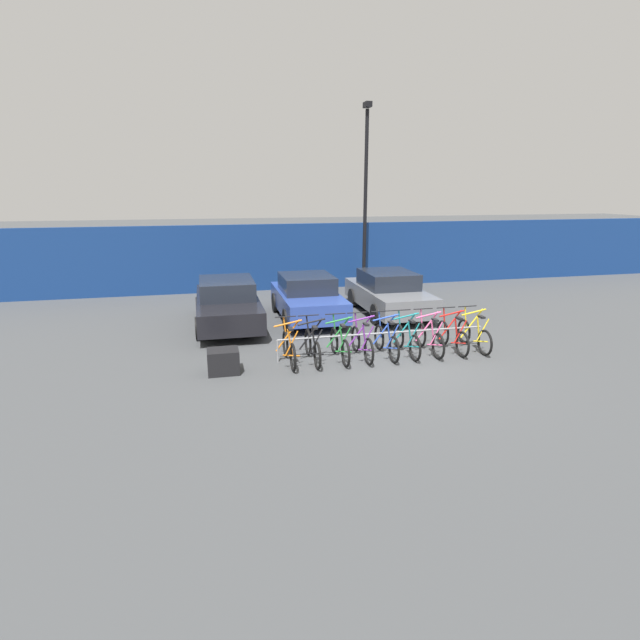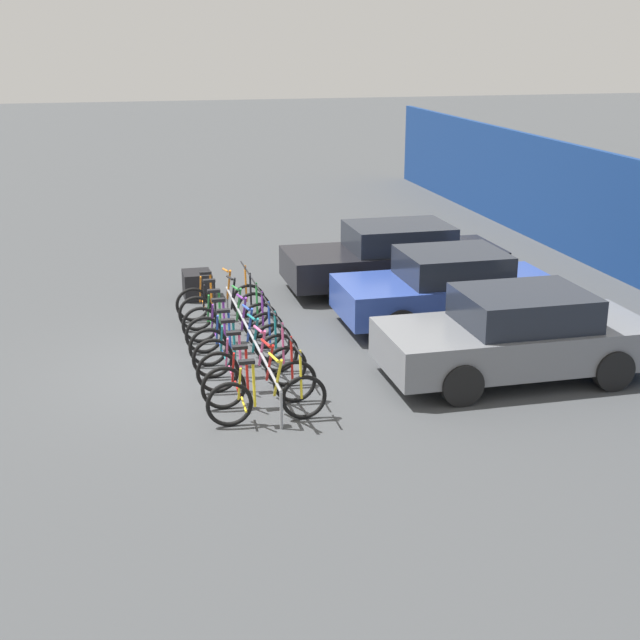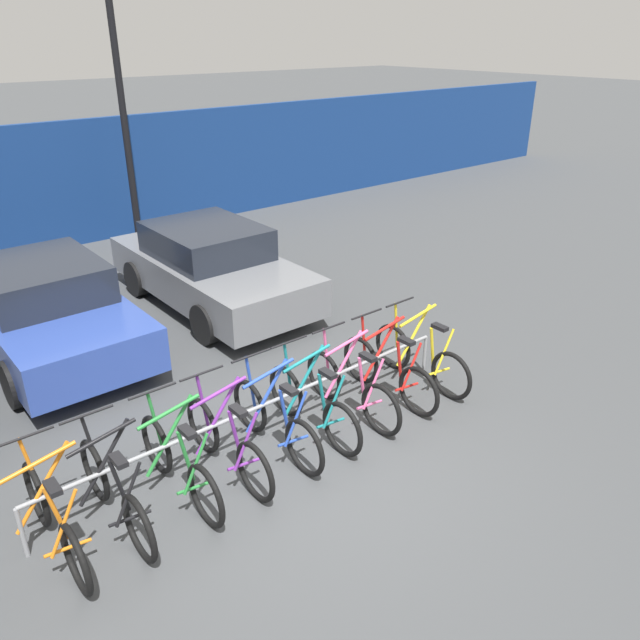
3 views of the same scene
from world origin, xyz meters
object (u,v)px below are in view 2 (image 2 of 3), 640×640
(bicycle_black, at_px, (225,309))
(car_blue, at_px, (447,289))
(bicycle_yellow, at_px, (267,398))
(bicycle_teal, at_px, (246,353))
(cargo_crate, at_px, (197,285))
(bicycle_purple, at_px, (235,330))
(bicycle_pink, at_px, (252,366))
(car_black, at_px, (394,257))
(bicycle_blue, at_px, (241,342))
(bicycle_green, at_px, (230,320))
(bike_rack, at_px, (249,333))
(car_grey, at_px, (517,335))
(bicycle_red, at_px, (259,381))
(bicycle_orange, at_px, (221,300))

(bicycle_black, relative_size, car_blue, 0.43)
(bicycle_yellow, bearing_deg, bicycle_teal, -176.02)
(bicycle_teal, xyz_separation_m, cargo_crate, (-4.53, -0.28, -0.10))
(bicycle_yellow, bearing_deg, bicycle_purple, -176.02)
(bicycle_pink, height_order, cargo_crate, bicycle_pink)
(car_black, bearing_deg, bicycle_teal, -42.34)
(bicycle_yellow, height_order, car_blue, car_blue)
(bicycle_blue, bearing_deg, bicycle_green, 179.48)
(bicycle_green, bearing_deg, cargo_crate, -170.45)
(bicycle_purple, relative_size, car_black, 0.38)
(bike_rack, height_order, bicycle_blue, bicycle_blue)
(car_blue, xyz_separation_m, car_grey, (2.76, 0.08, 0.00))
(bicycle_red, bearing_deg, bicycle_purple, -178.51)
(bicycle_orange, xyz_separation_m, bicycle_black, (0.57, 0.00, 0.00))
(bicycle_purple, height_order, car_black, car_black)
(bicycle_black, bearing_deg, cargo_crate, -172.89)
(bicycle_orange, relative_size, bicycle_red, 1.00)
(bicycle_green, height_order, bicycle_purple, same)
(bicycle_purple, bearing_deg, bike_rack, 14.59)
(bicycle_red, relative_size, car_grey, 0.40)
(bicycle_blue, relative_size, bicycle_teal, 1.00)
(bicycle_blue, height_order, bicycle_red, same)
(bicycle_purple, distance_m, car_grey, 4.69)
(bike_rack, height_order, car_grey, car_grey)
(bicycle_purple, relative_size, bicycle_pink, 1.00)
(bicycle_orange, xyz_separation_m, car_grey, (4.04, 4.12, 0.31))
(bicycle_green, bearing_deg, bicycle_blue, 3.73)
(cargo_crate, bearing_deg, bicycle_teal, 3.60)
(bicycle_pink, relative_size, car_grey, 0.40)
(cargo_crate, bearing_deg, car_grey, 38.24)
(car_grey, bearing_deg, bike_rack, -112.19)
(bicycle_blue, distance_m, bicycle_teal, 0.53)
(bicycle_black, xyz_separation_m, bicycle_green, (0.68, 0.00, 0.00))
(bicycle_purple, xyz_separation_m, bicycle_blue, (0.63, 0.00, 0.00))
(car_blue, bearing_deg, bicycle_purple, -82.52)
(bicycle_pink, bearing_deg, bicycle_purple, 177.40)
(bicycle_purple, distance_m, bicycle_yellow, 3.03)
(car_grey, bearing_deg, bicycle_red, -87.38)
(bike_rack, xyz_separation_m, bicycle_pink, (1.17, -0.15, -0.13))
(bicycle_red, height_order, car_blue, car_blue)
(bicycle_orange, height_order, car_black, car_black)
(bicycle_teal, distance_m, bicycle_pink, 0.61)
(bicycle_black, bearing_deg, bicycle_blue, -0.55)
(bicycle_pink, height_order, car_black, car_black)
(bicycle_orange, xyz_separation_m, bicycle_yellow, (4.84, 0.00, 0.00))
(bicycle_red, height_order, bicycle_yellow, same)
(bicycle_pink, xyz_separation_m, car_black, (-4.81, 3.83, 0.31))
(bicycle_red, height_order, car_black, car_black)
(bicycle_pink, bearing_deg, car_blue, 117.10)
(bicycle_green, relative_size, cargo_crate, 2.44)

